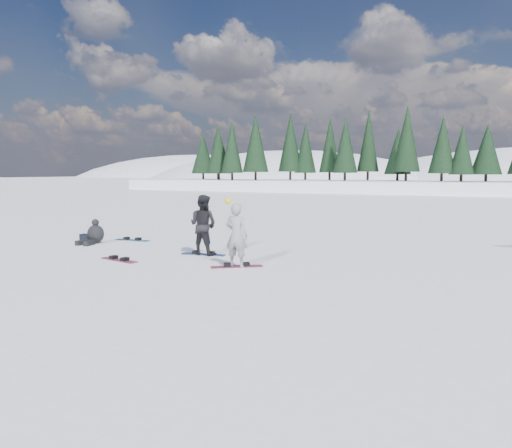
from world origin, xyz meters
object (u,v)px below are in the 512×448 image
(snowboard_loose_b, at_px, (119,260))
(snowboard_loose_c, at_px, (132,240))
(seated_rider, at_px, (95,234))
(snowboarder_man, at_px, (203,225))
(snowboarder_woman, at_px, (236,235))
(gear_bag, at_px, (86,238))

(snowboard_loose_b, bearing_deg, snowboard_loose_c, 137.02)
(seated_rider, relative_size, snowboard_loose_b, 0.77)
(seated_rider, bearing_deg, snowboarder_man, -12.85)
(snowboard_loose_b, relative_size, snowboard_loose_c, 1.00)
(snowboarder_woman, relative_size, snowboard_loose_c, 1.34)
(gear_bag, bearing_deg, snowboard_loose_b, -32.93)
(snowboarder_woman, height_order, gear_bag, snowboarder_woman)
(snowboarder_man, relative_size, snowboard_loose_c, 1.33)
(snowboarder_man, bearing_deg, snowboard_loose_c, -20.61)
(snowboarder_woman, xyz_separation_m, gear_bag, (-7.89, 1.94, -0.79))
(snowboarder_man, relative_size, gear_bag, 4.43)
(snowboarder_man, distance_m, seated_rider, 5.21)
(gear_bag, relative_size, snowboard_loose_b, 0.30)
(snowboard_loose_b, distance_m, snowboard_loose_c, 4.59)
(seated_rider, bearing_deg, snowboard_loose_c, 51.50)
(snowboarder_woman, relative_size, gear_bag, 4.46)
(snowboarder_man, relative_size, snowboard_loose_b, 1.33)
(snowboarder_man, bearing_deg, gear_bag, -6.20)
(seated_rider, bearing_deg, snowboarder_woman, -22.47)
(seated_rider, distance_m, snowboard_loose_c, 1.53)
(snowboard_loose_c, bearing_deg, snowboarder_woman, -29.33)
(snowboarder_woman, distance_m, snowboard_loose_b, 3.94)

